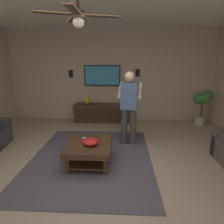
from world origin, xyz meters
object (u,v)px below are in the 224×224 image
object	(u,v)px
vase_round	(87,101)
ceiling_fan	(77,17)
potted_plant_tall	(203,103)
wall_speaker_left	(138,73)
coffee_table	(90,148)
tv	(102,76)
person_standing	(129,104)
wall_speaker_right	(71,74)
book	(87,141)
media_console	(102,113)
bowl	(91,142)
remote_white	(86,138)

from	to	relation	value
vase_round	ceiling_fan	distance (m)	3.64
potted_plant_tall	wall_speaker_left	world-z (taller)	wall_speaker_left
coffee_table	tv	world-z (taller)	tv
tv	ceiling_fan	distance (m)	3.56
person_standing	potted_plant_tall	world-z (taller)	person_standing
tv	potted_plant_tall	world-z (taller)	tv
tv	vase_round	bearing A→B (deg)	-59.85
potted_plant_tall	wall_speaker_left	xyz separation A→B (m)	(0.47, 1.87, 0.81)
wall_speaker_right	book	bearing A→B (deg)	-161.53
media_console	potted_plant_tall	world-z (taller)	potted_plant_tall
media_console	book	bearing A→B (deg)	-0.16
tv	potted_plant_tall	size ratio (longest dim) A/B	1.08
coffee_table	ceiling_fan	world-z (taller)	ceiling_fan
book	coffee_table	bearing A→B (deg)	-121.66
bowl	vase_round	distance (m)	2.85
tv	remote_white	bearing A→B (deg)	-1.18
coffee_table	wall_speaker_right	xyz separation A→B (m)	(2.97, 1.02, 1.16)
bowl	book	distance (m)	0.18
tv	person_standing	xyz separation A→B (m)	(-1.98, -0.78, -0.47)
wall_speaker_left	book	bearing A→B (deg)	159.43
book	ceiling_fan	xyz separation A→B (m)	(-0.49, -0.00, 2.04)
person_standing	media_console	bearing A→B (deg)	32.21
coffee_table	book	distance (m)	0.14
wall_speaker_left	vase_round	bearing A→B (deg)	100.18
vase_round	wall_speaker_right	xyz separation A→B (m)	(0.28, 0.53, 0.80)
tv	wall_speaker_left	distance (m)	1.09
wall_speaker_right	ceiling_fan	bearing A→B (deg)	-164.02
ceiling_fan	wall_speaker_right	bearing A→B (deg)	15.98
book	wall_speaker_right	bearing A→B (deg)	35.51
coffee_table	ceiling_fan	size ratio (longest dim) A/B	0.85
media_console	tv	bearing A→B (deg)	-180.00
media_console	vase_round	distance (m)	0.60
bowl	person_standing	bearing A→B (deg)	-33.32
tv	book	xyz separation A→B (m)	(-2.91, 0.01, -0.99)
person_standing	coffee_table	bearing A→B (deg)	150.71
book	wall_speaker_right	xyz separation A→B (m)	(2.92, 0.98, 1.04)
vase_round	ceiling_fan	size ratio (longest dim) A/B	0.19
vase_round	wall_speaker_left	world-z (taller)	wall_speaker_left
ceiling_fan	media_console	bearing A→B (deg)	-0.11
tv	book	distance (m)	3.07
person_standing	wall_speaker_right	size ratio (longest dim) A/B	7.45
person_standing	vase_round	world-z (taller)	person_standing
coffee_table	tv	distance (m)	3.16
tv	person_standing	distance (m)	2.19
media_console	remote_white	world-z (taller)	media_console
media_console	vase_round	world-z (taller)	vase_round
tv	wall_speaker_left	bearing A→B (deg)	90.69
remote_white	book	size ratio (longest dim) A/B	0.68
media_console	wall_speaker_right	xyz separation A→B (m)	(0.25, 0.98, 1.18)
potted_plant_tall	book	bearing A→B (deg)	129.63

